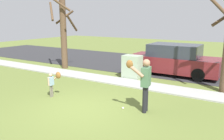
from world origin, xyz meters
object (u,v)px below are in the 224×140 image
Objects in this scene: person_adult at (144,80)px; parked_suv_maroon at (174,60)px; street_tree_far at (63,31)px; utility_cabinet at (132,67)px; baseball at (123,108)px; person_child at (53,81)px.

person_adult reaches higher than parked_suv_maroon.
parked_suv_maroon is (-0.77, 5.64, -0.27)m from person_adult.
street_tree_far reaches higher than person_adult.
person_adult is at bearing 97.78° from parked_suv_maroon.
utility_cabinet is 0.25× the size of parked_suv_maroon.
parked_suv_maroon is (-0.10, 5.80, 0.75)m from baseball.
utility_cabinet reaches higher than person_child.
baseball is 5.85m from parked_suv_maroon.
street_tree_far is 0.89× the size of parked_suv_maroon.
person_child is at bearing -0.94° from person_adult.
baseball is at bearing -67.11° from utility_cabinet.
street_tree_far is at bearing 120.32° from person_child.
parked_suv_maroon is (6.18, 1.86, -1.46)m from street_tree_far.
baseball is 0.02× the size of parked_suv_maroon.
parked_suv_maroon is at bearing -90.56° from person_adult.
street_tree_far is at bearing 147.85° from baseball.
person_child is 6.71m from parked_suv_maroon.
street_tree_far is at bearing 16.73° from parked_suv_maroon.
street_tree_far is (-6.95, 3.78, 1.19)m from person_adult.
person_adult is 1.76× the size of person_child.
street_tree_far is (-6.28, 3.94, 2.22)m from baseball.
person_child is at bearing -51.34° from street_tree_far.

